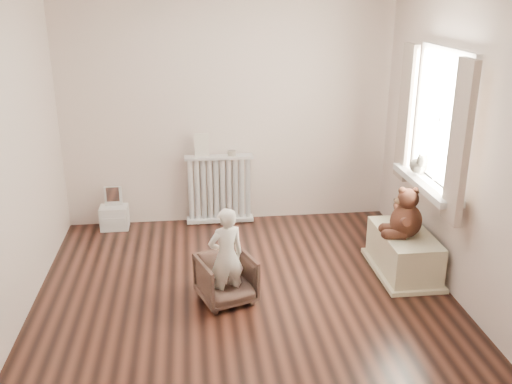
{
  "coord_description": "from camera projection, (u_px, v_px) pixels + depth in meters",
  "views": [
    {
      "loc": [
        -0.41,
        -4.32,
        2.54
      ],
      "look_at": [
        0.15,
        0.45,
        0.8
      ],
      "focal_mm": 40.0,
      "sensor_mm": 36.0,
      "label": 1
    }
  ],
  "objects": [
    {
      "name": "right_wall",
      "position": [
        461.0,
        146.0,
        4.7
      ],
      "size": [
        0.02,
        3.6,
        2.6
      ],
      "primitive_type": "cube",
      "color": "silver",
      "rests_on": "ground"
    },
    {
      "name": "window",
      "position": [
        443.0,
        120.0,
        4.92
      ],
      "size": [
        0.03,
        0.9,
        1.1
      ],
      "primitive_type": "cube",
      "color": "white",
      "rests_on": "right_wall"
    },
    {
      "name": "armchair",
      "position": [
        226.0,
        279.0,
        4.82
      ],
      "size": [
        0.56,
        0.57,
        0.41
      ],
      "primitive_type": "imported",
      "rotation": [
        0.0,
        0.0,
        0.33
      ],
      "color": "#4F372C",
      "rests_on": "floor"
    },
    {
      "name": "curtain_right",
      "position": [
        406.0,
        113.0,
        5.46
      ],
      "size": [
        0.06,
        0.26,
        1.3
      ],
      "primitive_type": "cube",
      "color": "#BCA996",
      "rests_on": "right_wall"
    },
    {
      "name": "toy_vanity",
      "position": [
        113.0,
        205.0,
        6.25
      ],
      "size": [
        0.3,
        0.22,
        0.47
      ],
      "primitive_type": "cube",
      "color": "silver",
      "rests_on": "floor"
    },
    {
      "name": "curtain_left",
      "position": [
        460.0,
        144.0,
        4.4
      ],
      "size": [
        0.06,
        0.26,
        1.3
      ],
      "primitive_type": "cube",
      "color": "#BCA996",
      "rests_on": "right_wall"
    },
    {
      "name": "child",
      "position": [
        226.0,
        256.0,
        4.69
      ],
      "size": [
        0.36,
        0.29,
        0.85
      ],
      "primitive_type": "imported",
      "rotation": [
        0.0,
        0.0,
        3.48
      ],
      "color": "white",
      "rests_on": "armchair"
    },
    {
      "name": "toy_bench",
      "position": [
        404.0,
        252.0,
        5.32
      ],
      "size": [
        0.45,
        0.85,
        0.4
      ],
      "primitive_type": "cube",
      "color": "beige",
      "rests_on": "floor"
    },
    {
      "name": "paper_doll",
      "position": [
        202.0,
        145.0,
        6.16
      ],
      "size": [
        0.15,
        0.01,
        0.26
      ],
      "primitive_type": "cube",
      "color": "beige",
      "rests_on": "radiator"
    },
    {
      "name": "window_sill",
      "position": [
        426.0,
        184.0,
        5.11
      ],
      "size": [
        0.22,
        1.1,
        0.06
      ],
      "primitive_type": "cube",
      "color": "silver",
      "rests_on": "right_wall"
    },
    {
      "name": "tin_a",
      "position": [
        232.0,
        153.0,
        6.24
      ],
      "size": [
        0.09,
        0.09,
        0.05
      ],
      "primitive_type": "cylinder",
      "color": "#A59E8C",
      "rests_on": "radiator"
    },
    {
      "name": "left_wall",
      "position": [
        7.0,
        160.0,
        4.3
      ],
      "size": [
        0.02,
        3.6,
        2.6
      ],
      "primitive_type": "cube",
      "color": "silver",
      "rests_on": "ground"
    },
    {
      "name": "floor",
      "position": [
        245.0,
        297.0,
        4.94
      ],
      "size": [
        3.6,
        3.6,
        0.01
      ],
      "primitive_type": "cube",
      "color": "black",
      "rests_on": "ground"
    },
    {
      "name": "radiator",
      "position": [
        220.0,
        190.0,
        6.37
      ],
      "size": [
        0.75,
        0.14,
        0.79
      ],
      "primitive_type": "cube",
      "color": "silver",
      "rests_on": "floor"
    },
    {
      "name": "front_wall",
      "position": [
        279.0,
        252.0,
        2.82
      ],
      "size": [
        3.6,
        0.02,
        2.6
      ],
      "primitive_type": "cube",
      "color": "silver",
      "rests_on": "ground"
    },
    {
      "name": "plush_cat",
      "position": [
        418.0,
        164.0,
        5.24
      ],
      "size": [
        0.24,
        0.29,
        0.21
      ],
      "primitive_type": null,
      "rotation": [
        0.0,
        0.0,
        0.42
      ],
      "color": "slate",
      "rests_on": "window_sill"
    },
    {
      "name": "back_wall",
      "position": [
        228.0,
        107.0,
        6.18
      ],
      "size": [
        3.6,
        0.02,
        2.6
      ],
      "primitive_type": "cube",
      "color": "silver",
      "rests_on": "ground"
    },
    {
      "name": "teddy_bear",
      "position": [
        407.0,
        208.0,
        5.09
      ],
      "size": [
        0.42,
        0.34,
        0.46
      ],
      "primitive_type": null,
      "rotation": [
        0.0,
        0.0,
        -0.15
      ],
      "color": "#341910",
      "rests_on": "toy_bench"
    }
  ]
}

